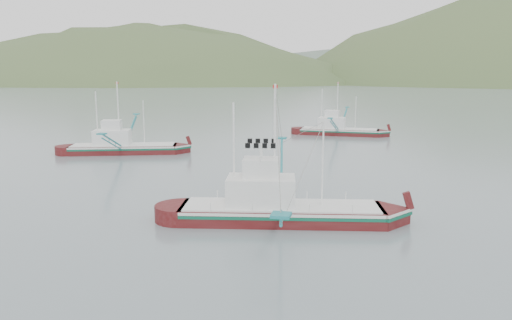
# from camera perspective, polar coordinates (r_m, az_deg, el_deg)

# --- Properties ---
(ground) EXTENTS (1200.00, 1200.00, 0.00)m
(ground) POSITION_cam_1_polar(r_m,az_deg,el_deg) (31.23, -2.47, -7.68)
(ground) COLOR slate
(ground) RESTS_ON ground
(main_boat) EXTENTS (13.31, 23.20, 9.47)m
(main_boat) POSITION_cam_1_polar(r_m,az_deg,el_deg) (31.92, 2.60, -4.27)
(main_boat) COLOR #460B0C
(main_boat) RESTS_ON ground
(bg_boat_left) EXTENTS (12.75, 21.73, 9.05)m
(bg_boat_left) POSITION_cam_1_polar(r_m,az_deg,el_deg) (60.58, -15.05, 2.36)
(bg_boat_left) COLOR #460B0C
(bg_boat_left) RESTS_ON ground
(bg_boat_far) EXTENTS (11.87, 21.23, 8.59)m
(bg_boat_far) POSITION_cam_1_polar(r_m,az_deg,el_deg) (76.69, 9.37, 3.71)
(bg_boat_far) COLOR #460B0C
(bg_boat_far) RESTS_ON ground
(headland_left) EXTENTS (448.00, 308.00, 210.00)m
(headland_left) POSITION_cam_1_polar(r_m,az_deg,el_deg) (431.82, -13.09, 8.58)
(headland_left) COLOR #44592E
(headland_left) RESTS_ON ground
(ridge_distant) EXTENTS (960.00, 400.00, 240.00)m
(ridge_distant) POSITION_cam_1_polar(r_m,az_deg,el_deg) (589.16, 15.19, 8.83)
(ridge_distant) COLOR slate
(ridge_distant) RESTS_ON ground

